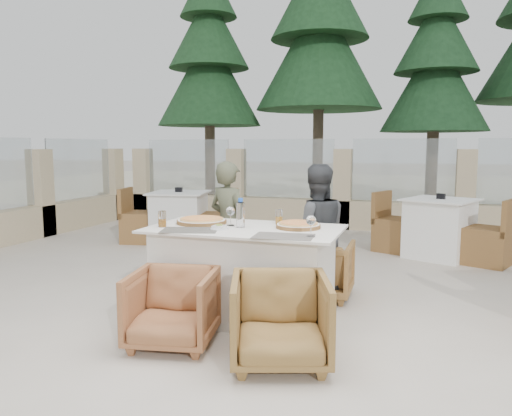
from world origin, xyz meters
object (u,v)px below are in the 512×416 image
(armchair_far_right, at_px, (321,269))
(bg_table_b, at_px, (439,228))
(pizza_left, at_px, (202,220))
(dining_table, at_px, (245,272))
(diner_left, at_px, (229,226))
(pizza_right, at_px, (298,225))
(beer_glass_right, at_px, (279,216))
(bg_table_a, at_px, (179,218))
(water_bottle, at_px, (241,213))
(armchair_far_left, at_px, (233,254))
(beer_glass_left, at_px, (162,219))
(diner_right, at_px, (316,233))
(wine_glass_centre, at_px, (230,215))
(armchair_near_left, at_px, (172,308))
(wine_glass_corner, at_px, (311,225))
(olive_dish, at_px, (219,227))
(armchair_near_right, at_px, (280,320))

(armchair_far_right, height_order, bg_table_b, bg_table_b)
(pizza_left, height_order, armchair_far_right, pizza_left)
(armchair_far_right, bearing_deg, bg_table_b, -118.70)
(dining_table, bearing_deg, diner_left, 120.65)
(pizza_right, distance_m, beer_glass_right, 0.29)
(diner_left, height_order, bg_table_a, diner_left)
(water_bottle, bearing_deg, armchair_far_left, 114.99)
(beer_glass_left, height_order, bg_table_b, beer_glass_left)
(water_bottle, bearing_deg, diner_right, 51.69)
(wine_glass_centre, xyz_separation_m, armchair_near_left, (-0.14, -0.80, -0.58))
(armchair_far_left, relative_size, diner_right, 0.57)
(diner_left, bearing_deg, pizza_left, 111.05)
(beer_glass_right, relative_size, armchair_far_left, 0.17)
(pizza_right, xyz_separation_m, water_bottle, (-0.47, -0.12, 0.10))
(armchair_near_left, height_order, bg_table_a, bg_table_a)
(water_bottle, bearing_deg, diner_left, 118.53)
(bg_table_a, bearing_deg, wine_glass_corner, -60.38)
(wine_glass_centre, height_order, diner_left, diner_left)
(pizza_left, bearing_deg, diner_right, 31.25)
(beer_glass_right, bearing_deg, olive_dish, -130.20)
(beer_glass_left, relative_size, diner_left, 0.10)
(pizza_right, bearing_deg, armchair_near_right, -83.41)
(dining_table, relative_size, beer_glass_right, 12.62)
(beer_glass_left, distance_m, bg_table_a, 3.28)
(beer_glass_left, xyz_separation_m, beer_glass_right, (0.89, 0.49, -0.00))
(armchair_far_left, xyz_separation_m, diner_right, (0.91, -0.22, 0.31))
(wine_glass_centre, distance_m, armchair_far_right, 1.13)
(beer_glass_left, bearing_deg, armchair_near_left, -55.79)
(water_bottle, bearing_deg, armchair_near_right, -54.40)
(wine_glass_corner, distance_m, beer_glass_left, 1.29)
(pizza_right, height_order, armchair_near_left, pizza_right)
(diner_right, bearing_deg, water_bottle, 30.20)
(beer_glass_left, bearing_deg, pizza_left, 50.36)
(bg_table_a, bearing_deg, armchair_far_right, -49.85)
(water_bottle, xyz_separation_m, bg_table_b, (1.67, 2.94, -0.51))
(wine_glass_centre, distance_m, beer_glass_right, 0.44)
(beer_glass_right, xyz_separation_m, diner_right, (0.26, 0.35, -0.19))
(dining_table, distance_m, wine_glass_corner, 0.82)
(beer_glass_right, relative_size, bg_table_b, 0.08)
(beer_glass_left, relative_size, beer_glass_right, 1.06)
(pizza_right, distance_m, bg_table_a, 3.64)
(armchair_far_left, bearing_deg, wine_glass_centre, 100.99)
(beer_glass_right, xyz_separation_m, armchair_far_right, (0.29, 0.47, -0.56))
(armchair_far_right, xyz_separation_m, diner_right, (-0.03, -0.13, 0.37))
(pizza_left, distance_m, bg_table_b, 3.55)
(wine_glass_centre, relative_size, beer_glass_right, 1.45)
(diner_left, relative_size, bg_table_a, 0.79)
(pizza_left, bearing_deg, bg_table_a, 120.95)
(pizza_left, relative_size, water_bottle, 1.78)
(armchair_near_right, bearing_deg, beer_glass_left, 134.53)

